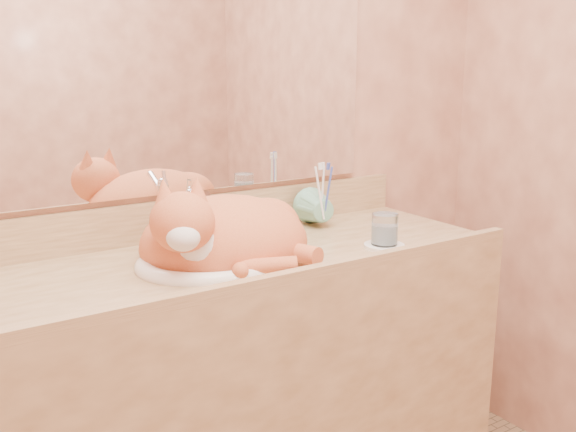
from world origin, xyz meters
TOP-DOWN VIEW (x-y plane):
  - wall_back at (0.00, 1.00)m, footprint 2.40×0.02m
  - vanity_counter at (0.00, 0.72)m, footprint 1.60×0.55m
  - mirror at (0.00, 0.99)m, footprint 1.30×0.02m
  - sink_basin at (-0.02, 0.70)m, footprint 0.45×0.38m
  - faucet at (-0.02, 0.88)m, footprint 0.08×0.14m
  - cat at (-0.01, 0.70)m, footprint 0.54×0.48m
  - soap_dispenser at (0.13, 0.80)m, footprint 0.09×0.09m
  - toothbrush_cup at (0.41, 0.83)m, footprint 0.14×0.14m
  - toothbrushes at (0.41, 0.83)m, footprint 0.04×0.04m
  - saucer at (0.44, 0.57)m, footprint 0.12×0.12m
  - water_glass at (0.44, 0.57)m, footprint 0.07×0.07m

SIDE VIEW (x-z plane):
  - vanity_counter at x=0.00m, z-range 0.00..0.85m
  - saucer at x=0.44m, z-range 0.85..0.86m
  - water_glass at x=0.44m, z-range 0.86..0.95m
  - toothbrush_cup at x=0.41m, z-range 0.85..0.96m
  - sink_basin at x=-0.02m, z-range 0.85..0.99m
  - cat at x=-0.01m, z-range 0.80..1.05m
  - soap_dispenser at x=0.13m, z-range 0.85..1.02m
  - faucet at x=-0.02m, z-range 0.85..1.03m
  - toothbrushes at x=0.41m, z-range 0.87..1.09m
  - wall_back at x=0.00m, z-range 0.00..2.50m
  - mirror at x=0.00m, z-range 0.99..1.79m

